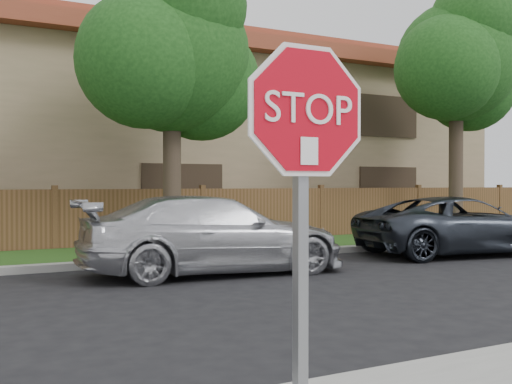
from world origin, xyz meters
TOP-DOWN VIEW (x-y plane):
  - far_curb at (0.00, 8.15)m, footprint 70.00×0.30m
  - grass_strip at (0.00, 9.80)m, footprint 70.00×3.00m
  - fence at (0.00, 11.40)m, footprint 70.00×0.12m
  - apartment_building at (0.00, 17.00)m, footprint 35.20×9.20m
  - tree_mid at (2.52, 9.57)m, footprint 4.80×3.90m
  - tree_right at (12.02, 9.57)m, footprint 4.80×3.90m
  - stop_sign at (-0.69, -1.48)m, footprint 1.01×0.13m
  - sedan_right at (2.19, 6.40)m, footprint 5.34×2.46m
  - sedan_far_right at (8.78, 6.43)m, footprint 5.46×3.21m

SIDE VIEW (x-z plane):
  - grass_strip at x=0.00m, z-range 0.00..0.12m
  - far_curb at x=0.00m, z-range 0.00..0.15m
  - sedan_far_right at x=8.78m, z-range 0.00..1.43m
  - sedan_right at x=2.19m, z-range 0.00..1.51m
  - fence at x=0.00m, z-range 0.00..1.60m
  - stop_sign at x=-0.69m, z-range 0.55..3.11m
  - apartment_building at x=0.00m, z-range -0.07..7.13m
  - tree_mid at x=2.52m, z-range 1.20..8.55m
  - tree_right at x=12.02m, z-range 1.47..9.67m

